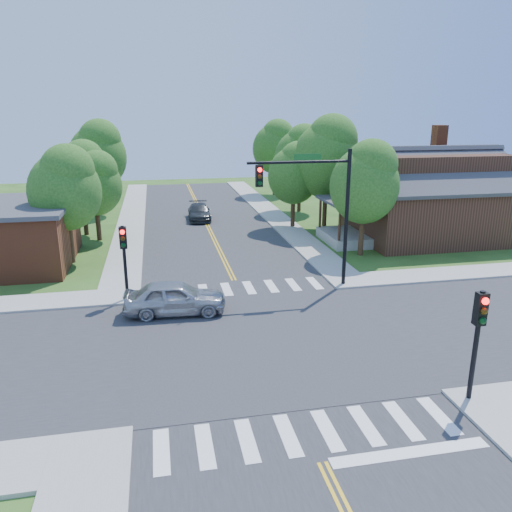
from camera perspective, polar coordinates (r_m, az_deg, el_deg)
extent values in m
plane|color=#2C5219|center=(20.65, 0.79, -9.66)|extent=(100.00, 100.00, 0.00)
cube|color=#2D2D30|center=(20.64, 0.79, -9.61)|extent=(10.00, 90.00, 0.04)
cube|color=#2D2D30|center=(20.64, 0.79, -9.60)|extent=(90.00, 10.00, 0.04)
cube|color=#2D2D30|center=(20.65, 0.79, -9.66)|extent=(10.20, 10.20, 0.06)
cube|color=#9E9B93|center=(45.18, 1.67, 4.94)|extent=(2.20, 40.00, 0.14)
cube|color=#9E9B93|center=(44.10, -14.01, 4.17)|extent=(2.20, 40.00, 0.14)
cube|color=white|center=(25.95, -11.29, -4.28)|extent=(0.45, 2.00, 0.01)
cube|color=white|center=(25.96, -8.64, -4.12)|extent=(0.45, 2.00, 0.01)
cube|color=white|center=(26.04, -5.99, -3.96)|extent=(0.45, 2.00, 0.01)
cube|color=white|center=(26.16, -3.37, -3.80)|extent=(0.45, 2.00, 0.01)
cube|color=white|center=(26.34, -0.78, -3.62)|extent=(0.45, 2.00, 0.01)
cube|color=white|center=(26.58, 1.76, -3.45)|extent=(0.45, 2.00, 0.01)
cube|color=white|center=(26.86, 4.26, -3.27)|extent=(0.45, 2.00, 0.01)
cube|color=white|center=(27.20, 6.70, -3.08)|extent=(0.45, 2.00, 0.01)
cube|color=white|center=(14.97, -10.77, -21.07)|extent=(0.45, 2.00, 0.01)
cube|color=white|center=(14.99, -5.87, -20.75)|extent=(0.45, 2.00, 0.01)
cube|color=white|center=(15.12, -1.04, -20.30)|extent=(0.45, 2.00, 0.01)
cube|color=white|center=(15.33, 3.65, -19.74)|extent=(0.45, 2.00, 0.01)
cube|color=white|center=(15.64, 8.15, -19.07)|extent=(0.45, 2.00, 0.01)
cube|color=white|center=(16.03, 12.42, -18.34)|extent=(0.45, 2.00, 0.01)
cube|color=white|center=(16.50, 16.43, -17.55)|extent=(0.45, 2.00, 0.01)
cube|color=white|center=(17.04, 20.17, -16.74)|extent=(0.45, 2.00, 0.01)
cube|color=yellow|center=(45.44, -6.36, 4.88)|extent=(0.10, 37.50, 0.01)
cube|color=yellow|center=(45.46, -6.11, 4.89)|extent=(0.10, 37.50, 0.01)
cube|color=white|center=(15.33, 17.19, -20.78)|extent=(4.60, 0.45, 0.09)
cylinder|color=black|center=(26.15, 10.29, 4.07)|extent=(0.20, 0.20, 7.20)
cylinder|color=black|center=(24.84, 4.96, 10.64)|extent=(5.20, 0.14, 0.14)
cube|color=#19591E|center=(24.88, 5.91, 11.21)|extent=(1.40, 0.04, 0.30)
cube|color=black|center=(24.43, 0.36, 9.13)|extent=(0.34, 0.28, 1.05)
sphere|color=#FF0C0C|center=(24.22, 0.44, 9.82)|extent=(0.22, 0.22, 0.22)
sphere|color=#3F2605|center=(24.26, 0.44, 9.07)|extent=(0.22, 0.22, 0.22)
sphere|color=#05330F|center=(24.31, 0.44, 8.32)|extent=(0.22, 0.22, 0.22)
cylinder|color=black|center=(17.31, 23.77, -9.60)|extent=(0.16, 0.16, 3.80)
cube|color=black|center=(16.80, 24.29, -5.51)|extent=(0.34, 0.28, 1.05)
sphere|color=#FF0C0C|center=(16.57, 24.75, -4.71)|extent=(0.22, 0.22, 0.22)
sphere|color=#3F2605|center=(16.68, 24.62, -5.74)|extent=(0.22, 0.22, 0.22)
sphere|color=#05330F|center=(16.79, 24.49, -6.75)|extent=(0.22, 0.22, 0.22)
cylinder|color=black|center=(24.84, -14.74, -0.93)|extent=(0.16, 0.16, 3.80)
cube|color=black|center=(24.49, -14.96, 2.03)|extent=(0.34, 0.28, 1.05)
sphere|color=#FF0C0C|center=(24.25, -15.04, 2.66)|extent=(0.22, 0.22, 0.22)
sphere|color=#3F2605|center=(24.33, -14.98, 1.92)|extent=(0.22, 0.22, 0.22)
sphere|color=#05330F|center=(24.40, -14.93, 1.20)|extent=(0.22, 0.22, 0.22)
cube|color=#311B11|center=(38.23, 18.95, 4.88)|extent=(10.00, 8.00, 4.00)
cube|color=#9E9B93|center=(35.86, 9.95, 2.10)|extent=(2.60, 4.50, 0.70)
cylinder|color=#311B11|center=(33.37, 9.52, 3.26)|extent=(0.18, 0.18, 2.50)
cylinder|color=#311B11|center=(37.04, 7.34, 4.66)|extent=(0.18, 0.18, 2.50)
cube|color=#38383D|center=(35.32, 10.16, 6.19)|extent=(2.80, 4.80, 0.18)
cube|color=brown|center=(42.22, 19.75, 7.97)|extent=(0.90, 0.90, 7.11)
cylinder|color=#382314|center=(32.68, 11.94, 2.45)|extent=(0.34, 0.34, 2.75)
ellipsoid|color=#224F17|center=(32.09, 12.27, 7.85)|extent=(4.35, 4.13, 4.78)
sphere|color=#224F17|center=(31.87, 13.06, 10.12)|extent=(3.19, 3.19, 3.19)
cylinder|color=#382314|center=(39.27, 7.86, 5.37)|extent=(0.34, 0.34, 3.28)
ellipsoid|color=#224F17|center=(38.74, 8.08, 10.77)|extent=(5.18, 4.92, 5.70)
sphere|color=#224F17|center=(38.53, 8.70, 13.04)|extent=(3.80, 3.80, 3.80)
cylinder|color=#382314|center=(46.14, 4.96, 6.90)|extent=(0.34, 0.34, 2.94)
ellipsoid|color=#224F17|center=(45.70, 5.06, 11.01)|extent=(4.65, 4.41, 5.11)
sphere|color=#224F17|center=(45.49, 5.55, 12.74)|extent=(3.41, 3.41, 3.41)
cylinder|color=#382314|center=(55.34, 2.11, 8.58)|extent=(0.34, 0.34, 3.03)
ellipsoid|color=#224F17|center=(54.97, 2.14, 12.12)|extent=(4.78, 4.54, 5.26)
sphere|color=#224F17|center=(54.76, 2.52, 13.60)|extent=(3.51, 3.51, 3.51)
cylinder|color=#382314|center=(32.46, -20.44, 1.60)|extent=(0.34, 0.34, 2.69)
ellipsoid|color=#224F17|center=(31.87, -20.98, 6.88)|extent=(4.24, 4.03, 4.66)
sphere|color=#224F17|center=(31.46, -20.73, 9.14)|extent=(3.11, 3.11, 3.11)
cylinder|color=#382314|center=(39.40, -18.95, 4.18)|extent=(0.34, 0.34, 2.63)
ellipsoid|color=#224F17|center=(38.92, -19.36, 8.46)|extent=(4.15, 3.94, 4.56)
sphere|color=#224F17|center=(38.55, -19.13, 10.28)|extent=(3.04, 3.04, 3.04)
cylinder|color=#382314|center=(46.72, -17.25, 6.44)|extent=(0.34, 0.34, 3.11)
ellipsoid|color=#224F17|center=(46.29, -17.62, 10.72)|extent=(4.90, 4.66, 5.39)
sphere|color=#224F17|center=(45.95, -17.43, 12.55)|extent=(3.60, 3.60, 3.60)
cylinder|color=#382314|center=(56.10, -16.64, 7.85)|extent=(0.34, 0.34, 2.70)
ellipsoid|color=#224F17|center=(55.76, -16.90, 10.95)|extent=(4.26, 4.05, 4.69)
sphere|color=#224F17|center=(55.44, -16.71, 12.27)|extent=(3.13, 3.13, 3.13)
cylinder|color=#382314|center=(39.59, 4.23, 5.02)|extent=(0.34, 0.34, 2.53)
ellipsoid|color=#224F17|center=(39.12, 4.32, 9.13)|extent=(3.99, 3.80, 4.39)
sphere|color=#224F17|center=(38.88, 4.87, 10.85)|extent=(2.93, 2.93, 2.93)
cylinder|color=#382314|center=(37.50, -17.59, 3.53)|extent=(0.34, 0.34, 2.39)
ellipsoid|color=#224F17|center=(37.03, -17.95, 7.61)|extent=(3.77, 3.58, 4.15)
sphere|color=#224F17|center=(36.65, -17.67, 9.34)|extent=(2.77, 2.77, 2.77)
imported|color=#AAABB1|center=(23.17, -9.26, -4.78)|extent=(2.42, 4.83, 1.57)
imported|color=#2F3234|center=(42.76, -6.50, 4.98)|extent=(2.20, 4.66, 1.31)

